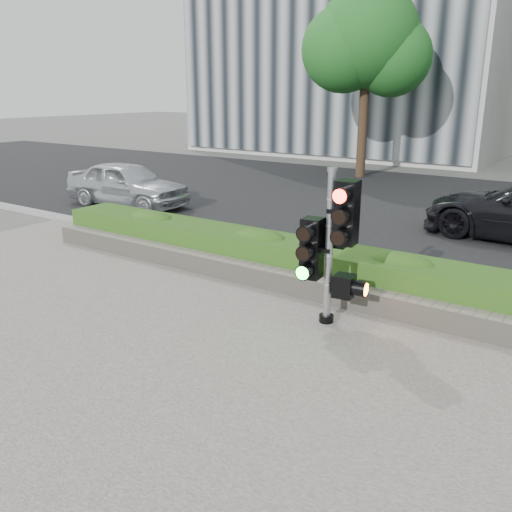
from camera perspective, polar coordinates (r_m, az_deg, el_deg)
name	(u,v)px	position (r m, az deg, el deg)	size (l,w,h in m)	color
ground	(229,336)	(7.66, -2.88, -8.41)	(120.00, 120.00, 0.00)	#51514C
sidewalk	(82,421)	(6.12, -17.80, -16.23)	(16.00, 11.00, 0.03)	#9E9389
road	(441,210)	(16.38, 18.86, 4.57)	(60.00, 13.00, 0.02)	black
curb	(332,272)	(10.13, 7.95, -1.71)	(60.00, 0.25, 0.12)	gray
stone_wall	(298,284)	(9.04, 4.41, -2.98)	(12.00, 0.32, 0.34)	gray
hedge	(317,265)	(9.53, 6.40, -0.90)	(12.00, 1.00, 0.68)	#4E8E2B
building_left	(355,6)	(31.68, 10.41, 24.42)	(16.00, 9.00, 15.00)	#B7B7B2
tree_left	(368,41)	(21.93, 11.67, 21.31)	(4.61, 4.03, 7.34)	black
traffic_signal	(332,239)	(7.69, 8.05, 1.73)	(0.80, 0.61, 2.26)	black
car_silver	(127,184)	(16.38, -13.41, 7.39)	(1.54, 3.84, 1.31)	silver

